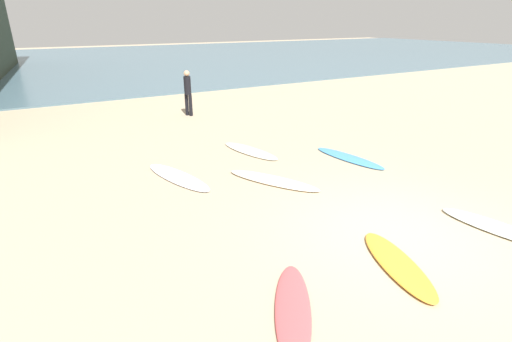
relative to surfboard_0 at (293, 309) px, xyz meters
name	(u,v)px	position (x,y,z in m)	size (l,w,h in m)	color
ground_plane	(397,233)	(2.87, 0.71, -0.04)	(120.00, 120.00, 0.00)	tan
ocean_water	(95,61)	(2.87, 36.32, 0.00)	(120.00, 40.00, 0.08)	slate
surfboard_0	(293,309)	(0.00, 0.00, 0.00)	(0.49, 1.96, 0.08)	#E15255
surfboard_1	(273,180)	(2.15, 3.90, 0.00)	(0.57, 2.46, 0.09)	#F3E3C5
surfboard_2	(250,151)	(2.77, 6.17, 0.00)	(0.59, 2.23, 0.07)	silver
surfboard_3	(349,158)	(4.92, 4.21, -0.01)	(0.54, 2.33, 0.06)	#4795DD
surfboard_4	(498,228)	(4.61, -0.16, 0.01)	(0.57, 2.08, 0.09)	white
surfboard_5	(178,177)	(0.21, 5.29, 0.00)	(0.59, 2.48, 0.08)	white
surfboard_6	(398,264)	(2.06, 0.00, 0.01)	(0.57, 1.94, 0.09)	orange
beachgoer_near	(188,91)	(2.86, 11.50, 0.99)	(0.38, 0.38, 1.82)	black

